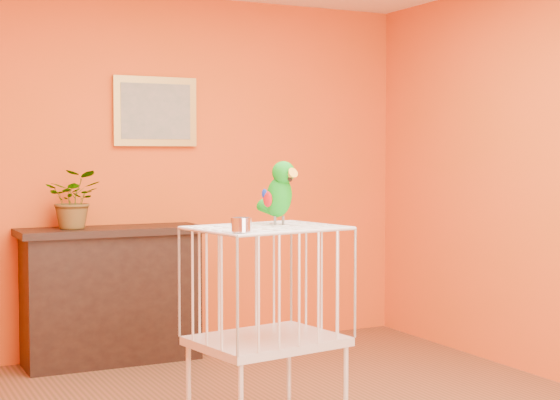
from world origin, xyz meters
TOP-DOWN VIEW (x-y plane):
  - room_shell at (0.00, 0.00)m, footprint 4.50×4.50m
  - console_cabinet at (-0.39, 2.03)m, footprint 1.26×0.45m
  - potted_plant at (-0.63, 2.00)m, footprint 0.47×0.50m
  - framed_picture at (0.00, 2.22)m, footprint 0.62×0.04m
  - birdcage at (-0.12, 0.08)m, footprint 0.77×0.64m
  - feed_cup at (-0.37, -0.16)m, footprint 0.10×0.10m
  - parrot at (-0.00, 0.18)m, footprint 0.17×0.30m

SIDE VIEW (x-z plane):
  - console_cabinet at x=-0.39m, z-range 0.00..0.94m
  - birdcage at x=-0.12m, z-range 0.02..1.10m
  - potted_plant at x=-0.63m, z-range 0.94..1.25m
  - feed_cup at x=-0.37m, z-range 1.08..1.15m
  - parrot at x=0.00m, z-range 1.08..1.41m
  - room_shell at x=0.00m, z-range -0.67..3.83m
  - framed_picture at x=0.00m, z-range 1.50..2.00m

